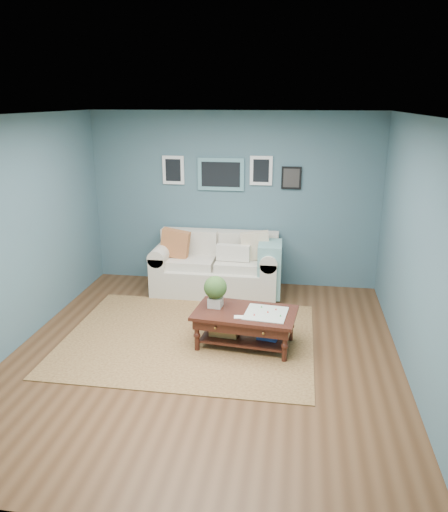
# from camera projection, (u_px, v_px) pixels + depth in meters

# --- Properties ---
(room_shell) EXTENTS (5.00, 5.02, 2.70)m
(room_shell) POSITION_uv_depth(u_px,v_px,m) (203.00, 242.00, 5.48)
(room_shell) COLOR brown
(room_shell) RESTS_ON ground
(area_rug) EXTENTS (3.06, 2.45, 0.01)m
(area_rug) POSITION_uv_depth(u_px,v_px,m) (189.00, 338.00, 6.22)
(area_rug) COLOR brown
(area_rug) RESTS_ON ground
(loveseat) EXTENTS (1.95, 0.88, 1.00)m
(loveseat) POSITION_uv_depth(u_px,v_px,m) (222.00, 266.00, 7.64)
(loveseat) COLOR beige
(loveseat) RESTS_ON ground
(coffee_table) EXTENTS (1.26, 0.82, 0.84)m
(coffee_table) POSITION_uv_depth(u_px,v_px,m) (240.00, 317.00, 5.96)
(coffee_table) COLOR black
(coffee_table) RESTS_ON ground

